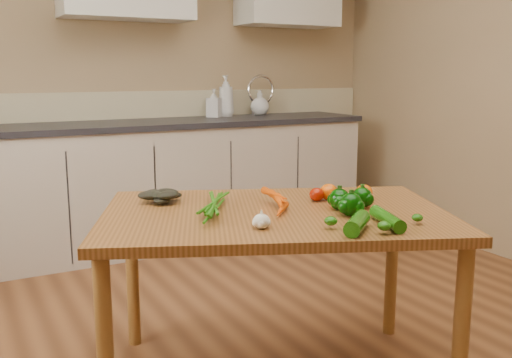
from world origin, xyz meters
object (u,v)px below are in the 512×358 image
object	(u,v)px
carrot_bunch	(258,202)
pepper_b	(362,197)
table	(275,230)
zucchini_b	(357,223)
zucchini_a	(387,219)
tomato_a	(317,195)
tomato_b	(329,192)
tomato_c	(364,192)
pepper_c	(351,205)
soap_bottle_b	(214,103)
leafy_greens	(161,191)
pepper_a	(339,199)
soap_bottle_a	(226,96)
soap_bottle_c	(260,103)
garlic_bulb	(261,221)

from	to	relation	value
carrot_bunch	pepper_b	size ratio (longest dim) A/B	3.05
table	zucchini_b	xyz separation A→B (m)	(0.10, -0.38, 0.11)
carrot_bunch	zucchini_b	world-z (taller)	carrot_bunch
table	zucchini_a	distance (m)	0.46
table	tomato_a	size ratio (longest dim) A/B	25.00
tomato_b	tomato_c	world-z (taller)	tomato_b
pepper_c	tomato_a	distance (m)	0.27
soap_bottle_b	tomato_b	xyz separation A→B (m)	(-0.41, -2.10, -0.26)
carrot_bunch	leafy_greens	world-z (taller)	leafy_greens
pepper_b	pepper_a	bearing A→B (deg)	172.64
pepper_a	zucchini_b	distance (m)	0.31
soap_bottle_a	soap_bottle_b	xyz separation A→B (m)	(-0.11, -0.02, -0.05)
soap_bottle_c	zucchini_b	xyz separation A→B (m)	(-1.04, -2.58, -0.26)
leafy_greens	zucchini_a	distance (m)	0.93
pepper_a	leafy_greens	bearing A→B (deg)	141.07
tomato_b	zucchini_b	bearing A→B (deg)	-114.22
pepper_c	soap_bottle_a	bearing A→B (deg)	75.56
garlic_bulb	tomato_c	size ratio (longest dim) A/B	0.84
pepper_a	zucchini_a	world-z (taller)	pepper_a
garlic_bulb	soap_bottle_c	bearing A→B (deg)	61.47
table	leafy_greens	xyz separation A→B (m)	(-0.34, 0.36, 0.13)
garlic_bulb	table	bearing A→B (deg)	49.32
soap_bottle_b	carrot_bunch	bearing A→B (deg)	113.66
soap_bottle_c	leafy_greens	bearing A→B (deg)	21.01
garlic_bulb	tomato_b	bearing A→B (deg)	28.85
table	tomato_c	distance (m)	0.44
leafy_greens	tomato_a	xyz separation A→B (m)	(0.57, -0.30, -0.02)
soap_bottle_b	tomato_c	world-z (taller)	soap_bottle_b
pepper_b	zucchini_b	size ratio (longest dim) A/B	0.45
tomato_b	zucchini_b	xyz separation A→B (m)	(-0.20, -0.44, -0.01)
tomato_a	soap_bottle_a	bearing A→B (deg)	74.51
carrot_bunch	zucchini_b	size ratio (longest dim) A/B	1.36
table	carrot_bunch	distance (m)	0.13
tomato_a	tomato_b	distance (m)	0.06
carrot_bunch	tomato_c	distance (m)	0.48
zucchini_a	tomato_b	bearing A→B (deg)	82.15
tomato_a	tomato_c	world-z (taller)	tomato_c
soap_bottle_b	leafy_greens	distance (m)	2.10
pepper_b	soap_bottle_b	bearing A→B (deg)	80.57
pepper_b	tomato_b	bearing A→B (deg)	102.33
leafy_greens	pepper_a	size ratio (longest dim) A/B	2.29
tomato_c	zucchini_a	xyz separation A→B (m)	(-0.19, -0.36, -0.01)
pepper_b	garlic_bulb	bearing A→B (deg)	-170.62
soap_bottle_a	pepper_b	bearing A→B (deg)	81.66
table	zucchini_a	size ratio (longest dim) A/B	6.90
pepper_a	pepper_b	xyz separation A→B (m)	(0.10, -0.01, -0.00)
table	tomato_b	bearing A→B (deg)	34.20
soap_bottle_c	pepper_b	bearing A→B (deg)	40.60
soap_bottle_b	zucchini_a	world-z (taller)	soap_bottle_b
tomato_b	zucchini_a	bearing A→B (deg)	-97.85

